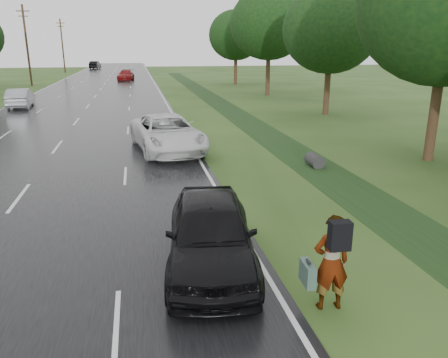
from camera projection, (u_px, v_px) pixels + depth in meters
The scene contains 16 objects.
road at pixel (99, 92), 49.54m from camera, with size 14.00×180.00×0.04m, color black.
edge_stripe_east at pixel (159, 90), 50.80m from camera, with size 0.12×180.00×0.01m, color silver.
edge_stripe_west at pixel (36, 93), 48.27m from camera, with size 0.12×180.00×0.01m, color silver.
center_line at pixel (99, 92), 49.54m from camera, with size 0.12×180.00×0.01m, color silver.
drainage_ditch at pixel (259, 129), 27.03m from camera, with size 2.20×120.00×0.56m.
utility_pole_far at pixel (27, 44), 55.69m from camera, with size 1.60×0.26×10.00m.
utility_pole_distant at pixel (62, 45), 83.83m from camera, with size 1.60×0.26×10.00m.
tree_east_c at pixel (331, 29), 31.48m from camera, with size 7.00×7.00×9.29m.
tree_east_d at pixel (269, 24), 44.24m from camera, with size 8.00×8.00×10.76m.
tree_east_f at pixel (236, 35), 57.54m from camera, with size 7.20×7.20×9.62m.
pedestrian at pixel (330, 261), 8.36m from camera, with size 0.89×0.83×1.96m.
white_pickup at pixel (167, 133), 21.30m from camera, with size 2.87×6.22×1.73m, color silver.
dark_sedan at pixel (211, 232), 10.01m from camera, with size 1.98×4.91×1.67m, color black.
silver_sedan at pixel (20, 98), 36.56m from camera, with size 1.65×4.74×1.56m, color #989BA1.
far_car_red at pixel (126, 75), 65.83m from camera, with size 2.12×5.22×1.51m, color maroon.
far_car_dark at pixel (95, 65), 99.75m from camera, with size 1.79×5.15×1.70m, color black.
Camera 1 is at (4.09, -7.10, 4.97)m, focal length 35.00 mm.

